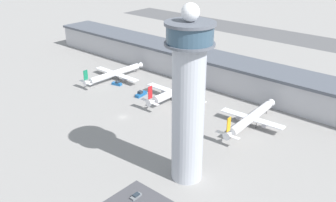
{
  "coord_description": "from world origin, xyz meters",
  "views": [
    {
      "loc": [
        127.35,
        -110.94,
        84.16
      ],
      "look_at": [
        16.29,
        15.82,
        8.37
      ],
      "focal_mm": 40.0,
      "sensor_mm": 36.0,
      "label": 1
    }
  ],
  "objects": [
    {
      "name": "car_red_hatchback",
      "position": [
        49.69,
        -39.19,
        0.53
      ],
      "size": [
        1.74,
        4.32,
        1.37
      ],
      "color": "black",
      "rests_on": "ground"
    },
    {
      "name": "airplane_gate_alpha",
      "position": [
        -43.01,
        33.02,
        3.86
      ],
      "size": [
        36.85,
        45.9,
        11.74
      ],
      "color": "white",
      "rests_on": "ground"
    },
    {
      "name": "service_truck_catering",
      "position": [
        -12.13,
        25.08,
        1.11
      ],
      "size": [
        3.57,
        8.34,
        3.19
      ],
      "color": "black",
      "rests_on": "ground"
    },
    {
      "name": "service_truck_fuel",
      "position": [
        -34.93,
        27.25,
        0.9
      ],
      "size": [
        6.52,
        3.81,
        2.61
      ],
      "color": "black",
      "rests_on": "ground"
    },
    {
      "name": "control_tower",
      "position": [
        55.17,
        -17.93,
        32.67
      ],
      "size": [
        16.72,
        16.72,
        64.66
      ],
      "color": "#ADB2BC",
      "rests_on": "ground"
    },
    {
      "name": "runway_strip",
      "position": [
        0.0,
        204.05,
        0.0
      ],
      "size": [
        397.14,
        44.0,
        0.01
      ],
      "primitive_type": "cube",
      "color": "#515154",
      "rests_on": "ground"
    },
    {
      "name": "airplane_gate_bravo",
      "position": [
        5.89,
        32.95,
        4.69
      ],
      "size": [
        39.91,
        39.43,
        13.72
      ],
      "color": "white",
      "rests_on": "ground"
    },
    {
      "name": "ground_plane",
      "position": [
        0.0,
        0.0,
        0.0
      ],
      "size": [
        1000.0,
        1000.0,
        0.0
      ],
      "primitive_type": "plane",
      "color": "gray"
    },
    {
      "name": "airplane_gate_charlie",
      "position": [
        53.1,
        33.25,
        4.59
      ],
      "size": [
        32.14,
        45.37,
        13.2
      ],
      "color": "white",
      "rests_on": "ground"
    },
    {
      "name": "terminal_building",
      "position": [
        0.0,
        70.0,
        8.43
      ],
      "size": [
        264.76,
        25.0,
        16.67
      ],
      "color": "#B2B2B7",
      "rests_on": "ground"
    }
  ]
}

